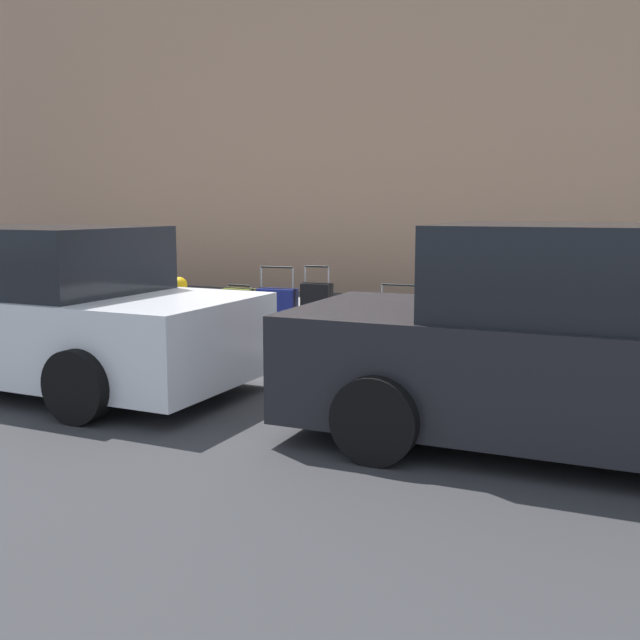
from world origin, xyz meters
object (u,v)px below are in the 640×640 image
object	(u,v)px
suitcase_silver_5	(353,325)
suitcase_olive_8	(240,313)
suitcase_olive_1	(546,334)
suitcase_black_6	(317,313)
suitcase_navy_7	(277,315)
parked_car_white_1	(30,311)
suitcase_teal_4	(398,327)
fire_hydrant	(180,304)
suitcase_navy_0	(590,336)
bollard_post	(127,297)
parked_car_charcoal_0	(610,348)
suitcase_red_2	(496,332)
suitcase_maroon_3	(446,329)

from	to	relation	value
suitcase_silver_5	suitcase_olive_8	bearing A→B (deg)	-0.46
suitcase_olive_1	suitcase_black_6	world-z (taller)	suitcase_black_6
suitcase_navy_7	suitcase_black_6	bearing A→B (deg)	-173.01
suitcase_olive_1	suitcase_silver_5	xyz separation A→B (m)	(2.21, 0.10, -0.02)
suitcase_olive_1	parked_car_white_1	bearing A→B (deg)	28.24
suitcase_black_6	suitcase_olive_8	size ratio (longest dim) A/B	1.39
suitcase_teal_4	suitcase_silver_5	world-z (taller)	suitcase_teal_4
suitcase_teal_4	fire_hydrant	distance (m)	3.03
suitcase_navy_7	suitcase_navy_0	bearing A→B (deg)	-179.30
suitcase_navy_0	suitcase_teal_4	distance (m)	2.11
suitcase_navy_0	suitcase_silver_5	world-z (taller)	suitcase_navy_0
suitcase_black_6	bollard_post	world-z (taller)	suitcase_black_6
parked_car_charcoal_0	suitcase_teal_4	bearing A→B (deg)	-46.19
suitcase_navy_0	suitcase_red_2	xyz separation A→B (m)	(0.98, 0.07, -0.01)
suitcase_navy_0	parked_car_white_1	xyz separation A→B (m)	(5.27, 2.55, 0.30)
suitcase_navy_0	bollard_post	bearing A→B (deg)	1.80
parked_car_white_1	suitcase_red_2	bearing A→B (deg)	-150.04
suitcase_silver_5	fire_hydrant	distance (m)	2.47
suitcase_olive_8	parked_car_white_1	distance (m)	2.72
suitcase_silver_5	bollard_post	bearing A→B (deg)	2.23
parked_car_charcoal_0	suitcase_navy_7	bearing A→B (deg)	-32.14
suitcase_black_6	parked_car_white_1	distance (m)	3.32
suitcase_navy_0	suitcase_olive_8	size ratio (longest dim) A/B	1.27
suitcase_olive_8	suitcase_navy_0	bearing A→B (deg)	-179.35
parked_car_white_1	suitcase_olive_8	bearing A→B (deg)	-112.59
suitcase_navy_7	fire_hydrant	distance (m)	1.45
suitcase_red_2	suitcase_olive_1	bearing A→B (deg)	-168.16
suitcase_red_2	fire_hydrant	xyz separation A→B (m)	(4.17, -0.04, 0.09)
suitcase_silver_5	suitcase_black_6	size ratio (longest dim) A/B	0.62
suitcase_teal_4	parked_car_charcoal_0	bearing A→B (deg)	133.81
suitcase_black_6	bollard_post	xyz separation A→B (m)	(2.71, 0.20, 0.10)
suitcase_olive_8	parked_car_white_1	bearing A→B (deg)	67.41
suitcase_navy_7	suitcase_silver_5	bearing A→B (deg)	179.14
suitcase_red_2	bollard_post	world-z (taller)	bollard_post
suitcase_navy_0	suitcase_black_6	bearing A→B (deg)	-0.32
suitcase_black_6	parked_car_white_1	bearing A→B (deg)	50.85
suitcase_olive_8	suitcase_silver_5	bearing A→B (deg)	179.54
suitcase_olive_1	suitcase_red_2	size ratio (longest dim) A/B	0.93
suitcase_red_2	parked_car_charcoal_0	bearing A→B (deg)	117.07
suitcase_silver_5	parked_car_white_1	xyz separation A→B (m)	(2.60, 2.49, 0.34)
suitcase_maroon_3	parked_car_white_1	size ratio (longest dim) A/B	0.13
suitcase_navy_0	bollard_post	xyz separation A→B (m)	(5.89, 0.19, 0.15)
suitcase_navy_0	parked_car_white_1	size ratio (longest dim) A/B	0.18
suitcase_olive_8	suitcase_teal_4	bearing A→B (deg)	-179.89
suitcase_navy_7	parked_car_white_1	world-z (taller)	parked_car_white_1
suitcase_maroon_3	suitcase_navy_7	size ratio (longest dim) A/B	0.68
bollard_post	parked_car_white_1	distance (m)	2.45
suitcase_black_6	parked_car_white_1	size ratio (longest dim) A/B	0.20
suitcase_maroon_3	suitcase_black_6	distance (m)	1.64
suitcase_navy_7	parked_car_charcoal_0	xyz separation A→B (m)	(-3.98, 2.50, 0.31)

